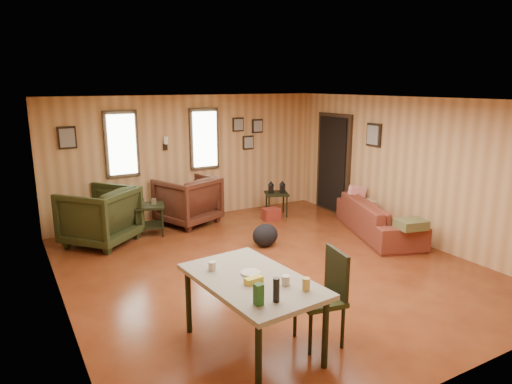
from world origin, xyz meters
TOP-DOWN VIEW (x-y plane):
  - room at (0.17, 0.27)m, footprint 5.54×6.04m
  - sofa at (2.45, 0.33)m, footprint 1.32×2.19m
  - recliner_brown at (-0.22, 2.63)m, footprint 1.24×1.20m
  - recliner_green at (-1.90, 2.28)m, footprint 1.39×1.38m
  - end_table at (-1.06, 2.34)m, footprint 0.63×0.60m
  - side_table at (1.55, 2.27)m, footprint 0.58×0.58m
  - cooler at (1.28, 2.04)m, footprint 0.34×0.26m
  - backpack at (0.41, 0.81)m, footprint 0.45×0.35m
  - sofa_pillows at (2.33, 0.12)m, footprint 0.76×1.90m
  - dining_table at (-1.23, -1.69)m, footprint 1.02×1.56m
  - dining_chair at (-0.51, -1.92)m, footprint 0.52×0.52m

SIDE VIEW (x-z plane):
  - cooler at x=1.28m, z-range 0.00..0.23m
  - backpack at x=0.41m, z-range 0.00..0.38m
  - end_table at x=-1.06m, z-range 0.04..0.70m
  - sofa at x=2.45m, z-range 0.00..0.82m
  - side_table at x=1.55m, z-range 0.13..0.84m
  - recliner_brown at x=-0.22m, z-range 0.00..1.00m
  - sofa_pillows at x=2.33m, z-range 0.32..0.70m
  - recliner_green at x=-1.90m, z-range 0.00..1.05m
  - dining_chair at x=-0.51m, z-range 0.06..1.04m
  - dining_table at x=-1.23m, z-range 0.20..1.18m
  - room at x=0.17m, z-range -0.02..2.43m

